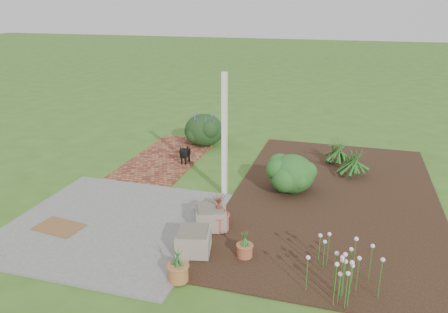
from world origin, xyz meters
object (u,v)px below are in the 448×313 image
(stone_trough_near, at_px, (194,242))
(black_dog, at_px, (185,153))
(evergreen_shrub, at_px, (292,173))
(cream_ceramic_urn, at_px, (197,136))

(stone_trough_near, xyz_separation_m, black_dog, (-1.58, 3.67, 0.09))
(evergreen_shrub, bearing_deg, stone_trough_near, -111.78)
(black_dog, bearing_deg, evergreen_shrub, -18.49)
(stone_trough_near, xyz_separation_m, evergreen_shrub, (1.12, 2.80, 0.22))
(evergreen_shrub, bearing_deg, cream_ceramic_urn, 139.75)
(black_dog, distance_m, cream_ceramic_urn, 1.65)
(cream_ceramic_urn, xyz_separation_m, evergreen_shrub, (2.95, -2.50, 0.19))
(black_dog, xyz_separation_m, evergreen_shrub, (2.70, -0.87, 0.13))
(cream_ceramic_urn, relative_size, evergreen_shrub, 0.43)
(black_dog, bearing_deg, stone_trough_near, -67.41)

